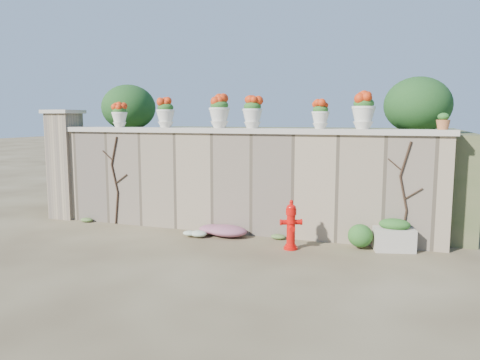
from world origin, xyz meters
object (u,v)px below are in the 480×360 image
at_px(fire_hydrant, 291,225).
at_px(terracotta_pot, 443,122).
at_px(planter_box, 394,236).
at_px(urn_pot_0, 119,115).

xyz_separation_m(fire_hydrant, terracotta_pot, (2.42, 0.88, 1.79)).
bearing_deg(planter_box, terracotta_pot, 12.25).
relative_size(urn_pot_0, terracotta_pot, 1.90).
relative_size(fire_hydrant, planter_box, 1.16).
bearing_deg(urn_pot_0, terracotta_pot, 0.00).
bearing_deg(urn_pot_0, planter_box, -3.49).
xyz_separation_m(urn_pot_0, terracotta_pot, (6.46, 0.00, -0.13)).
bearing_deg(terracotta_pot, fire_hydrant, -160.07).
bearing_deg(planter_box, fire_hydrant, -177.11).
bearing_deg(terracotta_pot, urn_pot_0, 180.00).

